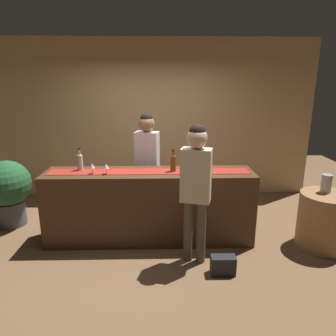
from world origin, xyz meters
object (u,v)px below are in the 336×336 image
round_side_table (325,221)px  handbag (223,265)px  bartender (147,156)px  potted_plant_tall (8,189)px  customer_sipping (196,180)px  wine_glass_near_customer (92,166)px  wine_glass_mid_counter (106,166)px  wine_bottle_amber (173,163)px  vase_on_side_table (326,184)px  wine_bottle_clear (80,162)px

round_side_table → handbag: 1.59m
bartender → potted_plant_tall: bartender is taller
customer_sipping → wine_glass_near_customer: bearing=174.7°
potted_plant_tall → wine_glass_near_customer: bearing=-22.3°
wine_glass_near_customer → potted_plant_tall: wine_glass_near_customer is taller
wine_glass_mid_counter → wine_glass_near_customer: bearing=174.5°
wine_bottle_amber → vase_on_side_table: size_ratio=1.26×
potted_plant_tall → wine_glass_mid_counter: bearing=-20.6°
wine_bottle_clear → handbag: wine_bottle_clear is taller
wine_bottle_clear → round_side_table: wine_bottle_clear is taller
bartender → round_side_table: bartender is taller
customer_sipping → handbag: size_ratio=6.03×
wine_bottle_amber → wine_glass_near_customer: bearing=-175.1°
wine_glass_mid_counter → bartender: (0.50, 0.68, -0.04)m
customer_sipping → handbag: bearing=-27.7°
bartender → customer_sipping: bartender is taller
wine_bottle_clear → handbag: (1.79, -0.94, -0.98)m
wine_glass_near_customer → handbag: size_ratio=0.51×
wine_bottle_amber → wine_glass_near_customer: 1.05m
bartender → vase_on_side_table: bartender is taller
wine_glass_mid_counter → potted_plant_tall: bearing=159.4°
wine_glass_mid_counter → handbag: bearing=-27.9°
wine_bottle_clear → vase_on_side_table: wine_bottle_clear is taller
wine_bottle_amber → customer_sipping: size_ratio=0.18×
wine_glass_mid_counter → vase_on_side_table: (2.85, -0.08, -0.23)m
round_side_table → customer_sipping: bearing=-170.0°
wine_glass_near_customer → wine_bottle_clear: bearing=138.0°
wine_glass_near_customer → handbag: bearing=-25.7°
potted_plant_tall → wine_bottle_amber: bearing=-11.3°
wine_glass_mid_counter → vase_on_side_table: 2.86m
bartender → round_side_table: size_ratio=2.30×
handbag → customer_sipping: bearing=137.0°
wine_glass_mid_counter → customer_sipping: 1.20m
customer_sipping → handbag: 1.02m
wine_bottle_clear → round_side_table: bearing=-6.2°
wine_glass_near_customer → vase_on_side_table: bearing=-1.9°
wine_glass_mid_counter → round_side_table: bearing=-3.1°
round_side_table → handbag: bearing=-157.8°
round_side_table → vase_on_side_table: bearing=96.2°
handbag → round_side_table: bearing=22.2°
wine_bottle_clear → wine_glass_mid_counter: 0.43m
potted_plant_tall → bartender: bearing=2.3°
vase_on_side_table → wine_glass_near_customer: bearing=178.1°
customer_sipping → wine_bottle_amber: bearing=128.1°
round_side_table → vase_on_side_table: (-0.01, 0.07, 0.49)m
round_side_table → handbag: round_side_table is taller
customer_sipping → round_side_table: size_ratio=2.28×
wine_bottle_clear → bartender: (0.88, 0.49, -0.04)m
wine_bottle_clear → customer_sipping: (1.49, -0.66, -0.05)m
handbag → wine_glass_mid_counter: bearing=152.1°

